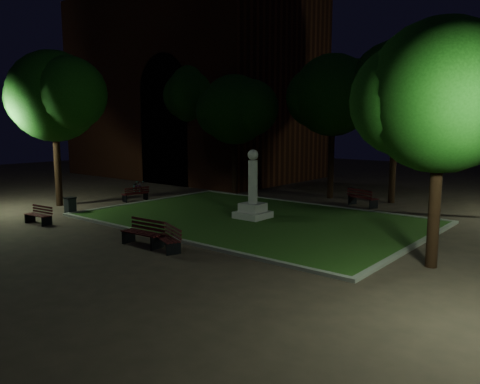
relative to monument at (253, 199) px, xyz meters
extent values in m
plane|color=#3F3026|center=(0.00, -2.00, -0.96)|extent=(80.00, 80.00, 0.00)
cube|color=#274A16|center=(0.00, 0.00, -0.92)|extent=(15.00, 10.00, 0.08)
cube|color=slate|center=(0.00, -5.10, -0.90)|extent=(15.40, 0.20, 0.12)
cube|color=slate|center=(0.00, 5.10, -0.90)|extent=(15.40, 0.20, 0.12)
cube|color=slate|center=(-7.60, 0.00, -0.90)|extent=(0.20, 10.00, 0.12)
cube|color=slate|center=(7.60, 0.00, -0.90)|extent=(0.20, 10.00, 0.12)
cube|color=#A29A94|center=(0.00, 0.00, -0.73)|extent=(1.40, 1.40, 0.30)
cube|color=#A29A94|center=(0.00, 0.00, -0.38)|extent=(1.00, 1.00, 0.40)
cylinder|color=#A29A94|center=(0.00, 0.00, 0.82)|extent=(0.44, 0.44, 2.00)
sphere|color=#A29A94|center=(0.00, 0.00, 2.07)|extent=(0.50, 0.50, 0.50)
cube|color=#471F10|center=(-16.00, 12.00, 6.54)|extent=(20.00, 12.00, 15.00)
cube|color=black|center=(-13.00, 7.50, 2.54)|extent=(5.00, 3.00, 7.00)
cylinder|color=black|center=(-13.00, 7.50, 6.04)|extent=(5.00, 3.00, 5.00)
plane|color=#FF3A1E|center=(-13.00, 8.70, 2.54)|extent=(6.30, 0.00, 6.30)
cylinder|color=black|center=(-10.52, -3.76, 1.26)|extent=(0.36, 0.36, 4.44)
sphere|color=#15460F|center=(-10.52, -3.76, 4.93)|extent=(4.83, 4.83, 4.83)
sphere|color=#15460F|center=(-9.31, -3.56, 5.03)|extent=(3.86, 3.86, 3.86)
sphere|color=#15460F|center=(-11.48, -4.06, 4.83)|extent=(3.62, 3.62, 3.62)
cylinder|color=black|center=(-5.89, 5.67, 1.05)|extent=(0.36, 0.36, 4.02)
sphere|color=#15460F|center=(-5.89, 5.67, 4.37)|extent=(4.35, 4.35, 4.35)
sphere|color=#15460F|center=(-4.80, 5.87, 4.47)|extent=(3.48, 3.48, 3.48)
sphere|color=#15460F|center=(-6.75, 5.37, 4.27)|extent=(3.26, 3.26, 3.26)
cylinder|color=black|center=(3.18, 8.72, 1.43)|extent=(0.36, 0.36, 4.77)
sphere|color=#15460F|center=(3.18, 8.72, 5.40)|extent=(5.27, 5.27, 5.27)
sphere|color=#15460F|center=(4.49, 8.92, 5.50)|extent=(4.22, 4.22, 4.22)
sphere|color=#15460F|center=(2.12, 8.42, 5.30)|extent=(3.95, 3.95, 3.95)
sphere|color=#15460F|center=(7.47, 7.15, 3.95)|extent=(3.05, 3.05, 3.05)
cylinder|color=black|center=(8.83, -2.23, 0.98)|extent=(0.36, 0.36, 3.86)
sphere|color=#15460F|center=(8.83, -2.23, 4.29)|extent=(4.61, 4.61, 4.61)
sphere|color=#15460F|center=(7.90, -2.53, 4.19)|extent=(3.46, 3.46, 3.46)
cylinder|color=black|center=(-10.48, 7.16, 1.62)|extent=(0.36, 0.36, 5.16)
sphere|color=#15460F|center=(-10.48, 7.16, 5.55)|extent=(4.50, 4.50, 4.50)
sphere|color=#15460F|center=(-9.36, 7.36, 5.65)|extent=(3.60, 3.60, 3.60)
sphere|color=#15460F|center=(-11.39, 6.86, 5.45)|extent=(3.38, 3.38, 3.38)
cylinder|color=black|center=(-0.34, 8.03, 1.38)|extent=(0.36, 0.36, 4.67)
sphere|color=#15460F|center=(-0.34, 8.03, 5.15)|extent=(4.79, 4.79, 4.79)
sphere|color=#15460F|center=(0.85, 8.23, 5.25)|extent=(3.83, 3.83, 3.83)
sphere|color=#15460F|center=(-1.30, 7.73, 5.05)|extent=(3.59, 3.59, 3.59)
cylinder|color=black|center=(-10.55, 7.99, 1.32)|extent=(0.12, 0.12, 4.56)
cylinder|color=black|center=(-10.55, 7.99, 3.60)|extent=(0.90, 0.08, 0.08)
sphere|color=#D8FFD8|center=(-11.00, 7.99, 3.60)|extent=(0.28, 0.28, 0.28)
sphere|color=#D8FFD8|center=(-10.10, 7.99, 3.60)|extent=(0.28, 0.28, 0.28)
cube|color=black|center=(-0.95, -6.38, -0.72)|extent=(0.10, 0.60, 0.48)
cube|color=black|center=(0.57, -6.29, -0.72)|extent=(0.10, 0.60, 0.48)
cube|color=#3A0C0D|center=(-0.18, -6.57, -0.47)|extent=(1.74, 0.20, 0.04)
cube|color=#3A0C0D|center=(-0.19, -6.42, -0.47)|extent=(1.74, 0.20, 0.04)
cube|color=#3A0C0D|center=(-0.20, -6.27, -0.47)|extent=(1.74, 0.20, 0.04)
cube|color=#3A0C0D|center=(-0.21, -6.12, -0.47)|extent=(1.74, 0.20, 0.04)
cube|color=#3A0C0D|center=(-0.21, -6.05, -0.36)|extent=(1.74, 0.17, 0.10)
cube|color=#3A0C0D|center=(-0.21, -6.05, -0.21)|extent=(1.74, 0.17, 0.10)
cube|color=#3A0C0D|center=(-0.21, -6.05, -0.05)|extent=(1.74, 0.17, 0.10)
cube|color=black|center=(0.32, -5.93, -0.74)|extent=(0.25, 0.52, 0.43)
cube|color=black|center=(1.58, -6.43, -0.74)|extent=(0.25, 0.52, 0.43)
cube|color=#3A0C0D|center=(0.87, -6.38, -0.52)|extent=(1.47, 0.65, 0.04)
cube|color=#3A0C0D|center=(0.92, -6.25, -0.52)|extent=(1.47, 0.65, 0.04)
cube|color=#3A0C0D|center=(0.97, -6.13, -0.52)|extent=(1.47, 0.65, 0.04)
cube|color=#3A0C0D|center=(1.02, -6.00, -0.52)|extent=(1.47, 0.65, 0.04)
cube|color=#3A0C0D|center=(1.04, -5.95, -0.42)|extent=(1.46, 0.62, 0.09)
cube|color=#3A0C0D|center=(1.04, -5.95, -0.29)|extent=(1.46, 0.62, 0.09)
cube|color=#3A0C0D|center=(1.04, -5.95, -0.15)|extent=(1.46, 0.62, 0.09)
cube|color=black|center=(-7.45, -6.94, -0.76)|extent=(0.10, 0.50, 0.40)
cube|color=black|center=(-6.19, -6.81, -0.76)|extent=(0.10, 0.50, 0.40)
cube|color=#3A0C0D|center=(-6.80, -7.07, -0.55)|extent=(1.45, 0.23, 0.04)
cube|color=#3A0C0D|center=(-6.81, -6.95, -0.55)|extent=(1.45, 0.23, 0.04)
cube|color=#3A0C0D|center=(-6.83, -6.82, -0.55)|extent=(1.45, 0.23, 0.04)
cube|color=#3A0C0D|center=(-6.84, -6.70, -0.55)|extent=(1.45, 0.23, 0.04)
cube|color=#3A0C0D|center=(-6.85, -6.64, -0.46)|extent=(1.45, 0.20, 0.09)
cube|color=#3A0C0D|center=(-6.85, -6.64, -0.33)|extent=(1.45, 0.20, 0.09)
cube|color=#3A0C0D|center=(-6.85, -6.64, -0.20)|extent=(1.45, 0.20, 0.09)
cube|color=black|center=(-8.43, 0.51, -0.75)|extent=(0.52, 0.16, 0.42)
cube|color=black|center=(-8.70, -0.78, -0.75)|extent=(0.52, 0.16, 0.42)
cube|color=#3A0C0D|center=(-8.76, -0.09, -0.53)|extent=(0.39, 1.50, 0.04)
cube|color=#3A0C0D|center=(-8.64, -0.12, -0.53)|extent=(0.39, 1.50, 0.04)
cube|color=#3A0C0D|center=(-8.51, -0.15, -0.53)|extent=(0.39, 1.50, 0.04)
cube|color=#3A0C0D|center=(-8.38, -0.17, -0.53)|extent=(0.39, 1.50, 0.04)
cube|color=#3A0C0D|center=(-8.32, -0.19, -0.44)|extent=(0.36, 1.49, 0.09)
cube|color=#3A0C0D|center=(-8.32, -0.19, -0.30)|extent=(0.36, 1.49, 0.09)
cube|color=#3A0C0D|center=(-8.32, -0.19, -0.17)|extent=(0.36, 1.49, 0.09)
cube|color=black|center=(3.19, 6.29, -0.71)|extent=(0.26, 0.59, 0.48)
cube|color=black|center=(1.73, 6.79, -0.71)|extent=(0.26, 0.59, 0.48)
cube|color=#3A0C0D|center=(2.54, 6.77, -0.46)|extent=(1.70, 0.66, 0.04)
cube|color=#3A0C0D|center=(2.49, 6.62, -0.46)|extent=(1.70, 0.66, 0.04)
cube|color=#3A0C0D|center=(2.44, 6.48, -0.46)|extent=(1.70, 0.66, 0.04)
cube|color=#3A0C0D|center=(2.39, 6.33, -0.46)|extent=(1.70, 0.66, 0.04)
cube|color=#3A0C0D|center=(2.37, 6.27, -0.35)|extent=(1.68, 0.63, 0.11)
cube|color=#3A0C0D|center=(2.37, 6.27, -0.20)|extent=(1.68, 0.63, 0.11)
cube|color=#3A0C0D|center=(2.37, 6.27, -0.04)|extent=(1.68, 0.63, 0.11)
cube|color=black|center=(-7.91, -4.65, -0.57)|extent=(0.43, 0.43, 0.77)
cube|color=black|center=(-7.91, -4.65, -0.16)|extent=(0.48, 0.48, 0.05)
imported|color=black|center=(-10.92, 1.91, -0.55)|extent=(1.64, 0.97, 0.81)
camera|label=1|loc=(13.21, -16.95, 3.47)|focal=35.00mm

